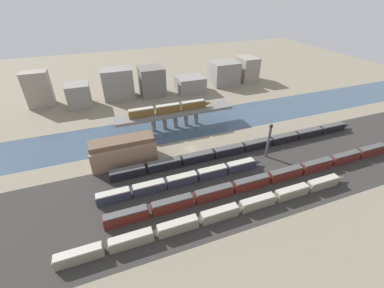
{
  "coord_description": "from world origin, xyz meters",
  "views": [
    {
      "loc": [
        -31.4,
        -84.64,
        59.02
      ],
      "look_at": [
        0.0,
        -1.67,
        3.3
      ],
      "focal_mm": 24.0,
      "sensor_mm": 36.0,
      "label": 1
    }
  ],
  "objects_px": {
    "train_on_bridge": "(171,108)",
    "signal_tower": "(268,142)",
    "train_yard_outer": "(247,147)",
    "train_yard_far": "(186,179)",
    "train_yard_near": "(224,212)",
    "train_yard_mid": "(272,177)",
    "warehouse_building": "(123,151)"
  },
  "relations": [
    {
      "from": "train_on_bridge",
      "to": "signal_tower",
      "type": "distance_m",
      "value": 46.47
    },
    {
      "from": "train_yard_outer",
      "to": "train_yard_far",
      "type": "bearing_deg",
      "value": -161.2
    },
    {
      "from": "train_yard_near",
      "to": "train_yard_far",
      "type": "xyz_separation_m",
      "value": [
        -5.55,
        18.35,
        0.08
      ]
    },
    {
      "from": "train_yard_mid",
      "to": "signal_tower",
      "type": "height_order",
      "value": "signal_tower"
    },
    {
      "from": "train_yard_outer",
      "to": "train_yard_near",
      "type": "bearing_deg",
      "value": -131.05
    },
    {
      "from": "train_yard_near",
      "to": "train_yard_far",
      "type": "height_order",
      "value": "train_yard_far"
    },
    {
      "from": "train_yard_near",
      "to": "train_yard_outer",
      "type": "xyz_separation_m",
      "value": [
        25.06,
        28.78,
        0.06
      ]
    },
    {
      "from": "warehouse_building",
      "to": "signal_tower",
      "type": "height_order",
      "value": "signal_tower"
    },
    {
      "from": "warehouse_building",
      "to": "train_yard_outer",
      "type": "bearing_deg",
      "value": -11.89
    },
    {
      "from": "warehouse_building",
      "to": "signal_tower",
      "type": "relative_size",
      "value": 1.68
    },
    {
      "from": "train_yard_far",
      "to": "warehouse_building",
      "type": "height_order",
      "value": "warehouse_building"
    },
    {
      "from": "train_yard_near",
      "to": "train_yard_outer",
      "type": "height_order",
      "value": "train_yard_outer"
    },
    {
      "from": "train_yard_mid",
      "to": "train_yard_far",
      "type": "height_order",
      "value": "train_yard_mid"
    },
    {
      "from": "signal_tower",
      "to": "train_yard_mid",
      "type": "bearing_deg",
      "value": -117.41
    },
    {
      "from": "train_on_bridge",
      "to": "warehouse_building",
      "type": "distance_m",
      "value": 32.39
    },
    {
      "from": "train_yard_far",
      "to": "train_yard_outer",
      "type": "relative_size",
      "value": 0.54
    },
    {
      "from": "train_yard_far",
      "to": "signal_tower",
      "type": "xyz_separation_m",
      "value": [
        35.48,
        3.77,
        5.25
      ]
    },
    {
      "from": "train_yard_mid",
      "to": "warehouse_building",
      "type": "distance_m",
      "value": 55.6
    },
    {
      "from": "train_yard_near",
      "to": "train_on_bridge",
      "type": "bearing_deg",
      "value": 88.48
    },
    {
      "from": "train_on_bridge",
      "to": "train_yard_far",
      "type": "xyz_separation_m",
      "value": [
        -7.11,
        -40.44,
        -8.37
      ]
    },
    {
      "from": "train_on_bridge",
      "to": "signal_tower",
      "type": "bearing_deg",
      "value": -52.27
    },
    {
      "from": "train_yard_mid",
      "to": "train_yard_far",
      "type": "bearing_deg",
      "value": 160.36
    },
    {
      "from": "train_yard_near",
      "to": "train_yard_far",
      "type": "bearing_deg",
      "value": 106.83
    },
    {
      "from": "train_yard_near",
      "to": "warehouse_building",
      "type": "relative_size",
      "value": 3.86
    },
    {
      "from": "train_yard_mid",
      "to": "train_yard_outer",
      "type": "bearing_deg",
      "value": 83.54
    },
    {
      "from": "signal_tower",
      "to": "train_yard_near",
      "type": "bearing_deg",
      "value": -143.53
    },
    {
      "from": "train_yard_near",
      "to": "train_yard_mid",
      "type": "distance_m",
      "value": 24.19
    },
    {
      "from": "train_yard_far",
      "to": "warehouse_building",
      "type": "distance_m",
      "value": 27.52
    },
    {
      "from": "train_on_bridge",
      "to": "train_yard_mid",
      "type": "height_order",
      "value": "train_on_bridge"
    },
    {
      "from": "warehouse_building",
      "to": "signal_tower",
      "type": "distance_m",
      "value": 56.08
    },
    {
      "from": "train_yard_mid",
      "to": "train_yard_far",
      "type": "relative_size",
      "value": 1.9
    },
    {
      "from": "signal_tower",
      "to": "train_on_bridge",
      "type": "bearing_deg",
      "value": 127.73
    }
  ]
}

